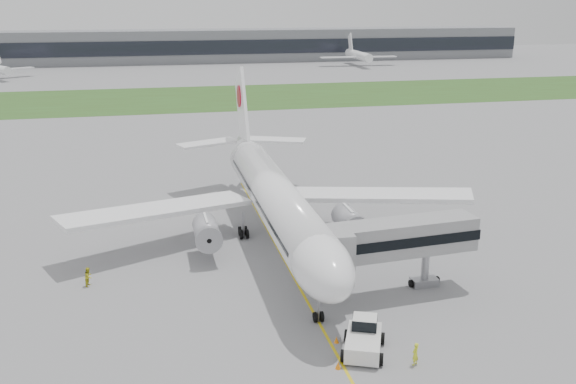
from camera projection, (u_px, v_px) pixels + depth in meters
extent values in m
plane|color=gray|center=(282.00, 257.00, 69.92)|extent=(600.00, 600.00, 0.00)
cube|color=#334F1D|center=(194.00, 98.00, 182.06)|extent=(600.00, 50.00, 0.02)
cube|color=gray|center=(173.00, 46.00, 282.84)|extent=(320.00, 22.00, 14.00)
cube|color=black|center=(175.00, 48.00, 272.57)|extent=(320.00, 0.60, 6.00)
cylinder|color=white|center=(275.00, 197.00, 72.05)|extent=(5.00, 38.00, 5.00)
ellipsoid|color=white|center=(321.00, 264.00, 53.82)|extent=(5.00, 11.00, 5.00)
cube|color=black|center=(324.00, 259.00, 52.63)|extent=(3.20, 1.54, 1.14)
cone|color=white|center=(245.00, 148.00, 92.38)|extent=(5.00, 10.53, 6.16)
cube|color=white|center=(157.00, 210.00, 71.55)|extent=(22.13, 13.52, 1.70)
cube|color=white|center=(378.00, 195.00, 76.97)|extent=(22.13, 13.52, 1.70)
cylinder|color=#A09FA5|center=(207.00, 232.00, 68.79)|extent=(2.70, 5.20, 2.70)
cylinder|color=#A09FA5|center=(349.00, 221.00, 72.13)|extent=(2.70, 5.20, 2.70)
cube|color=white|center=(242.00, 111.00, 92.31)|extent=(0.45, 10.90, 12.76)
cylinder|color=#A90922|center=(241.00, 96.00, 92.66)|extent=(0.60, 3.20, 3.20)
cube|color=white|center=(208.00, 143.00, 93.55)|extent=(9.54, 6.34, 0.35)
cube|color=white|center=(275.00, 140.00, 95.64)|extent=(9.54, 6.34, 0.35)
cylinder|color=#99999E|center=(319.00, 305.00, 55.46)|extent=(0.24, 0.24, 3.10)
cylinder|color=black|center=(244.00, 232.00, 75.64)|extent=(1.40, 1.10, 1.10)
cylinder|color=black|center=(296.00, 228.00, 76.97)|extent=(1.40, 1.10, 1.10)
cube|color=white|center=(363.00, 343.00, 50.79)|extent=(4.32, 5.48, 1.28)
cube|color=white|center=(365.00, 323.00, 51.69)|extent=(2.44, 2.32, 1.07)
cube|color=black|center=(365.00, 322.00, 51.67)|extent=(2.51, 2.39, 0.91)
cylinder|color=black|center=(347.00, 335.00, 52.65)|extent=(0.72, 1.03, 0.96)
cylinder|color=black|center=(382.00, 338.00, 52.17)|extent=(0.72, 1.03, 0.96)
cylinder|color=black|center=(343.00, 356.00, 49.62)|extent=(0.72, 1.03, 0.96)
cylinder|color=black|center=(381.00, 359.00, 49.14)|extent=(0.72, 1.03, 0.96)
cube|color=gray|center=(400.00, 237.00, 59.95)|extent=(15.25, 4.55, 3.22)
cube|color=black|center=(400.00, 237.00, 59.95)|extent=(15.48, 4.67, 0.97)
cube|color=gray|center=(335.00, 250.00, 56.94)|extent=(2.79, 3.65, 3.65)
cylinder|color=#99999E|center=(425.00, 266.00, 62.40)|extent=(0.75, 0.75, 4.08)
cube|color=#99999E|center=(424.00, 282.00, 62.88)|extent=(2.70, 1.73, 0.75)
cylinder|color=black|center=(411.00, 284.00, 62.47)|extent=(0.39, 0.78, 0.75)
cylinder|color=black|center=(437.00, 280.00, 63.29)|extent=(0.39, 0.78, 0.75)
cone|color=orange|center=(338.00, 365.00, 48.67)|extent=(0.43, 0.43, 0.59)
cone|color=orange|center=(336.00, 340.00, 52.37)|extent=(0.40, 0.40, 0.56)
imported|color=yellow|center=(415.00, 354.00, 49.05)|extent=(0.80, 0.75, 1.84)
imported|color=gold|center=(89.00, 277.00, 62.63)|extent=(1.01, 1.13, 1.92)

